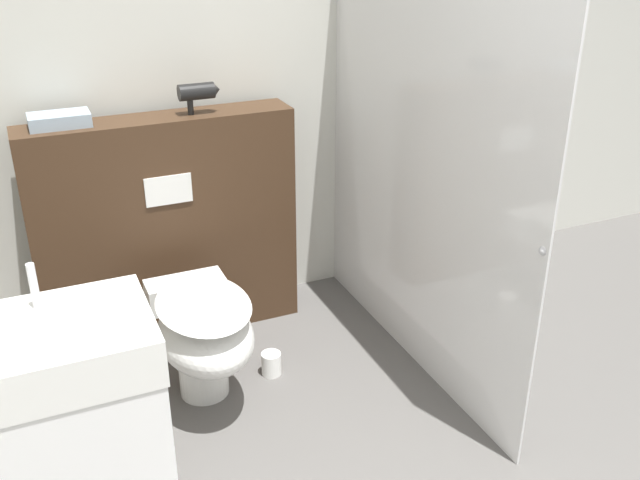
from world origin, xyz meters
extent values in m
cube|color=silver|center=(0.00, 2.36, 1.25)|extent=(8.00, 0.06, 2.50)
cube|color=#3D2819|center=(-0.51, 2.15, 0.57)|extent=(1.28, 0.23, 1.14)
cube|color=white|center=(-0.51, 2.03, 0.82)|extent=(0.22, 0.01, 0.14)
cube|color=silver|center=(0.49, 1.46, 0.98)|extent=(0.01, 1.74, 1.95)
sphere|color=#B2B2B7|center=(0.49, 0.62, 0.94)|extent=(0.04, 0.04, 0.04)
cylinder|color=white|center=(-0.52, 1.56, 0.17)|extent=(0.22, 0.22, 0.34)
ellipsoid|color=white|center=(-0.52, 1.46, 0.37)|extent=(0.40, 0.57, 0.27)
ellipsoid|color=white|center=(-0.52, 1.46, 0.51)|extent=(0.39, 0.55, 0.02)
cube|color=white|center=(-0.52, 1.79, 0.40)|extent=(0.36, 0.15, 0.13)
cube|color=white|center=(-1.14, 0.72, 0.91)|extent=(0.59, 0.41, 0.14)
cylinder|color=silver|center=(-1.14, 0.83, 1.06)|extent=(0.02, 0.02, 0.14)
cylinder|color=black|center=(-0.32, 2.13, 1.24)|extent=(0.17, 0.08, 0.08)
cone|color=black|center=(-0.22, 2.13, 1.24)|extent=(0.03, 0.07, 0.07)
cylinder|color=black|center=(-0.35, 2.13, 1.19)|extent=(0.03, 0.03, 0.10)
cube|color=#8C9EAD|center=(-0.93, 2.17, 1.17)|extent=(0.26, 0.15, 0.06)
cylinder|color=white|center=(-0.20, 1.56, 0.06)|extent=(0.09, 0.09, 0.11)
camera|label=1|loc=(-1.12, -1.10, 2.02)|focal=40.00mm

